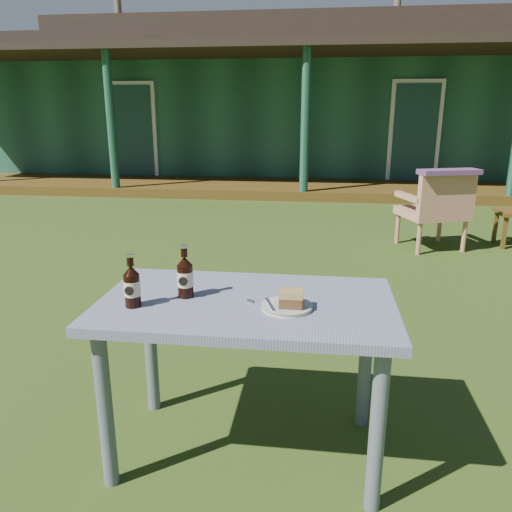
# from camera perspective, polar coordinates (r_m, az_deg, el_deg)

# --- Properties ---
(ground) EXTENTS (80.00, 80.00, 0.00)m
(ground) POSITION_cam_1_polar(r_m,az_deg,el_deg) (3.78, 2.55, -6.41)
(ground) COLOR #334916
(pavilion) EXTENTS (15.80, 8.30, 3.45)m
(pavilion) POSITION_cam_1_polar(r_m,az_deg,el_deg) (12.87, 6.42, 16.95)
(pavilion) COLOR #1D4C37
(pavilion) RESTS_ON ground
(tree_left) EXTENTS (0.28, 0.28, 10.50)m
(tree_left) POSITION_cam_1_polar(r_m,az_deg,el_deg) (22.87, -15.47, 25.40)
(tree_left) COLOR brown
(tree_left) RESTS_ON ground
(tree_mid) EXTENTS (0.28, 0.28, 9.50)m
(tree_mid) POSITION_cam_1_polar(r_m,az_deg,el_deg) (22.38, 15.72, 24.29)
(tree_mid) COLOR brown
(tree_mid) RESTS_ON ground
(cafe_table) EXTENTS (1.20, 0.70, 0.72)m
(cafe_table) POSITION_cam_1_polar(r_m,az_deg,el_deg) (2.08, -1.08, -7.67)
(cafe_table) COLOR slate
(cafe_table) RESTS_ON ground
(plate) EXTENTS (0.20, 0.20, 0.01)m
(plate) POSITION_cam_1_polar(r_m,az_deg,el_deg) (1.96, 3.54, -5.75)
(plate) COLOR silver
(plate) RESTS_ON cafe_table
(cake_slice) EXTENTS (0.09, 0.09, 0.06)m
(cake_slice) POSITION_cam_1_polar(r_m,az_deg,el_deg) (1.94, 4.03, -4.84)
(cake_slice) COLOR #51341A
(cake_slice) RESTS_ON plate
(fork) EXTENTS (0.06, 0.14, 0.00)m
(fork) POSITION_cam_1_polar(r_m,az_deg,el_deg) (1.95, 1.61, -5.56)
(fork) COLOR silver
(fork) RESTS_ON plate
(cola_bottle_near) EXTENTS (0.07, 0.07, 0.22)m
(cola_bottle_near) POSITION_cam_1_polar(r_m,az_deg,el_deg) (2.07, -8.11, -2.32)
(cola_bottle_near) COLOR black
(cola_bottle_near) RESTS_ON cafe_table
(cola_bottle_far) EXTENTS (0.06, 0.07, 0.21)m
(cola_bottle_far) POSITION_cam_1_polar(r_m,az_deg,el_deg) (2.01, -14.00, -3.32)
(cola_bottle_far) COLOR black
(cola_bottle_far) RESTS_ON cafe_table
(bottle_cap) EXTENTS (0.03, 0.03, 0.01)m
(bottle_cap) POSITION_cam_1_polar(r_m,az_deg,el_deg) (2.02, -0.69, -5.20)
(bottle_cap) COLOR silver
(bottle_cap) RESTS_ON cafe_table
(armchair_left) EXTENTS (0.77, 0.75, 0.83)m
(armchair_left) POSITION_cam_1_polar(r_m,az_deg,el_deg) (5.67, 19.93, 5.31)
(armchair_left) COLOR tan
(armchair_left) RESTS_ON ground
(floral_throw) EXTENTS (0.66, 0.39, 0.05)m
(floral_throw) POSITION_cam_1_polar(r_m,az_deg,el_deg) (5.47, 21.23, 8.96)
(floral_throw) COLOR #613B61
(floral_throw) RESTS_ON armchair_left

